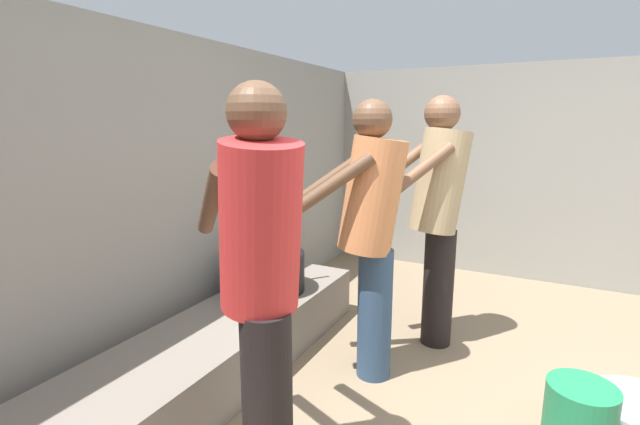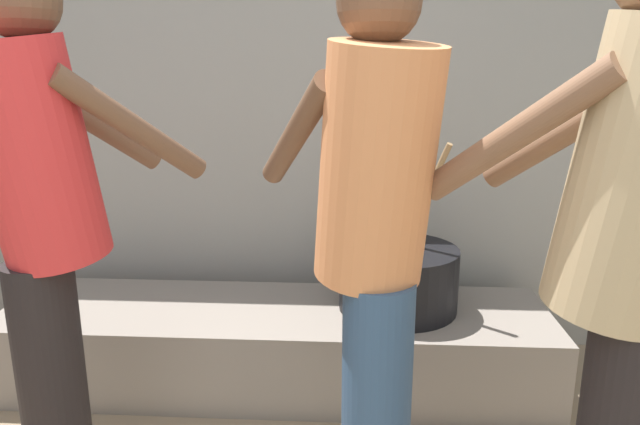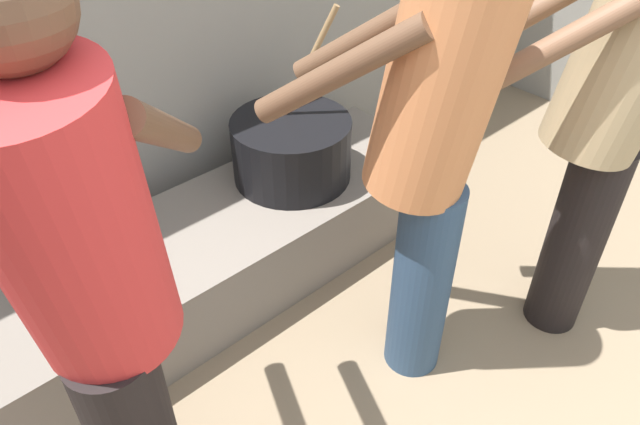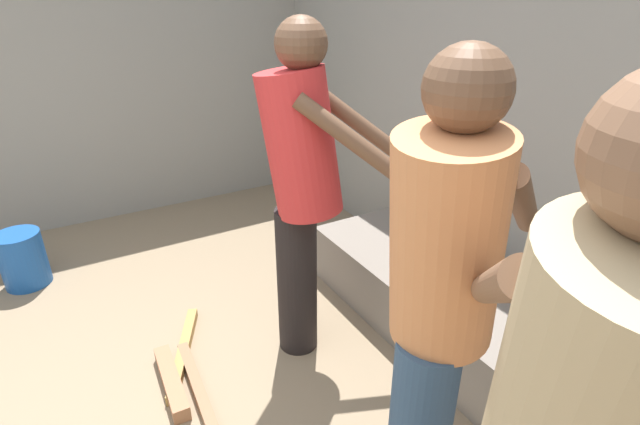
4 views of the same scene
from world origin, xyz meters
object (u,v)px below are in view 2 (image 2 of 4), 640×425
object	(u,v)px
cooking_pot_main	(398,278)
cook_in_red_shirt	(43,212)
cook_in_orange_shirt	(375,228)
cook_in_tan_shirt	(632,251)

from	to	relation	value
cooking_pot_main	cook_in_red_shirt	world-z (taller)	cook_in_red_shirt
cooking_pot_main	cook_in_orange_shirt	xyz separation A→B (m)	(-0.14, -0.79, 0.44)
cook_in_red_shirt	cook_in_tan_shirt	bearing A→B (deg)	-11.71
cooking_pot_main	cook_in_orange_shirt	size ratio (longest dim) A/B	0.45
cook_in_orange_shirt	cook_in_red_shirt	size ratio (longest dim) A/B	0.99
cook_in_orange_shirt	cook_in_red_shirt	distance (m)	0.97
cook_in_orange_shirt	cook_in_tan_shirt	distance (m)	0.61
cook_in_red_shirt	cook_in_tan_shirt	size ratio (longest dim) A/B	0.99
cooking_pot_main	cook_in_tan_shirt	distance (m)	1.21
cook_in_red_shirt	cook_in_tan_shirt	xyz separation A→B (m)	(1.52, -0.32, 0.01)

